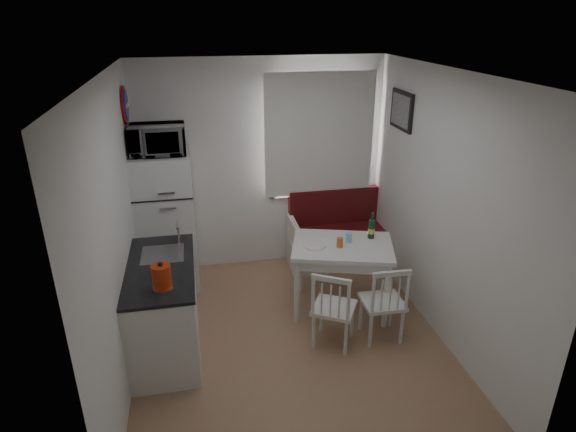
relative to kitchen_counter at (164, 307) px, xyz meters
name	(u,v)px	position (x,y,z in m)	size (l,w,h in m)	color
floor	(290,340)	(1.20, -0.16, -0.46)	(3.00, 3.50, 0.02)	#A27956
ceiling	(291,73)	(1.20, -0.16, 2.14)	(3.00, 3.50, 0.02)	white
wall_back	(262,166)	(1.20, 1.59, 0.84)	(3.00, 0.02, 2.60)	white
wall_front	(353,343)	(1.20, -1.91, 0.84)	(3.00, 0.02, 2.60)	white
wall_left	(117,237)	(-0.30, -0.16, 0.84)	(0.02, 3.50, 2.60)	white
wall_right	(444,210)	(2.70, -0.16, 0.84)	(0.02, 3.50, 2.60)	white
window	(318,138)	(1.90, 1.56, 1.17)	(1.22, 0.06, 1.47)	white
curtain	(320,136)	(1.90, 1.49, 1.22)	(1.35, 0.02, 1.50)	white
kitchen_counter	(164,307)	(0.00, 0.00, 0.00)	(0.62, 1.32, 1.16)	white
wall_sign	(126,105)	(-0.27, 1.29, 1.69)	(0.40, 0.40, 0.03)	#192397
picture_frame	(401,110)	(2.67, 0.94, 1.59)	(0.04, 0.52, 0.42)	black
bench	(340,239)	(2.17, 1.36, -0.13)	(1.35, 0.52, 0.97)	white
dining_table	(342,252)	(1.86, 0.31, 0.24)	(1.21, 1.00, 0.79)	white
chair_left	(337,303)	(1.61, -0.35, 0.06)	(0.53, 0.54, 0.45)	white
chair_right	(387,297)	(2.11, -0.35, 0.07)	(0.41, 0.39, 0.45)	white
fridge	(167,221)	(0.02, 1.24, 0.36)	(0.65, 0.65, 1.63)	white
microwave	(157,140)	(0.02, 1.19, 1.34)	(0.58, 0.39, 0.32)	white
kettle	(162,277)	(0.05, -0.43, 0.57)	(0.19, 0.19, 0.25)	red
wine_bottle	(372,225)	(2.21, 0.41, 0.48)	(0.07, 0.07, 0.29)	#123B22
drinking_glass_orange	(340,243)	(1.81, 0.26, 0.38)	(0.06, 0.06, 0.11)	orange
drinking_glass_blue	(349,237)	(1.94, 0.36, 0.38)	(0.06, 0.06, 0.11)	#8ECEF1
plate	(315,246)	(1.56, 0.33, 0.34)	(0.23, 0.23, 0.02)	white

